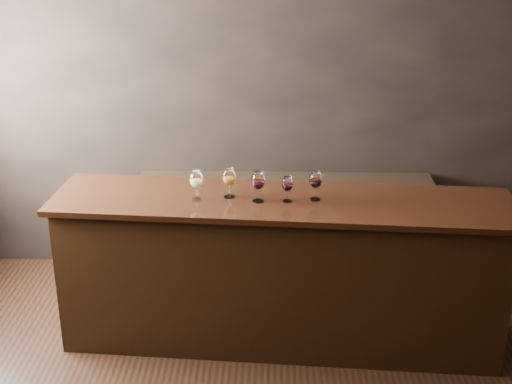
{
  "coord_description": "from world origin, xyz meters",
  "views": [
    {
      "loc": [
        0.2,
        -3.36,
        2.91
      ],
      "look_at": [
        0.08,
        1.06,
        1.14
      ],
      "focal_mm": 50.0,
      "sensor_mm": 36.0,
      "label": 1
    }
  ],
  "objects_px": {
    "glass_red_a": "(258,181)",
    "glass_red_c": "(316,180)",
    "back_bar_shelf": "(284,229)",
    "glass_amber": "(229,178)",
    "bar_counter": "(280,274)",
    "glass_white": "(196,180)",
    "glass_red_b": "(287,184)"
  },
  "relations": [
    {
      "from": "glass_white",
      "to": "glass_red_c",
      "type": "xyz_separation_m",
      "value": [
        0.79,
        0.02,
        -0.0
      ]
    },
    {
      "from": "back_bar_shelf",
      "to": "glass_amber",
      "type": "distance_m",
      "value": 1.29
    },
    {
      "from": "bar_counter",
      "to": "glass_amber",
      "type": "xyz_separation_m",
      "value": [
        -0.35,
        0.03,
        0.71
      ]
    },
    {
      "from": "glass_white",
      "to": "glass_red_c",
      "type": "height_order",
      "value": "glass_white"
    },
    {
      "from": "back_bar_shelf",
      "to": "glass_amber",
      "type": "bearing_deg",
      "value": -112.72
    },
    {
      "from": "glass_red_b",
      "to": "glass_red_c",
      "type": "xyz_separation_m",
      "value": [
        0.19,
        0.04,
        0.02
      ]
    },
    {
      "from": "back_bar_shelf",
      "to": "glass_white",
      "type": "distance_m",
      "value": 1.41
    },
    {
      "from": "back_bar_shelf",
      "to": "glass_red_a",
      "type": "bearing_deg",
      "value": -100.99
    },
    {
      "from": "glass_red_a",
      "to": "glass_red_b",
      "type": "distance_m",
      "value": 0.2
    },
    {
      "from": "glass_red_a",
      "to": "glass_red_c",
      "type": "xyz_separation_m",
      "value": [
        0.38,
        0.04,
        -0.01
      ]
    },
    {
      "from": "bar_counter",
      "to": "glass_amber",
      "type": "relative_size",
      "value": 14.6
    },
    {
      "from": "bar_counter",
      "to": "glass_white",
      "type": "bearing_deg",
      "value": -174.04
    },
    {
      "from": "glass_white",
      "to": "glass_red_b",
      "type": "distance_m",
      "value": 0.61
    },
    {
      "from": "back_bar_shelf",
      "to": "glass_amber",
      "type": "xyz_separation_m",
      "value": [
        -0.39,
        -0.93,
        0.8
      ]
    },
    {
      "from": "glass_white",
      "to": "glass_amber",
      "type": "relative_size",
      "value": 1.0
    },
    {
      "from": "glass_white",
      "to": "glass_red_a",
      "type": "xyz_separation_m",
      "value": [
        0.41,
        -0.02,
        0.01
      ]
    },
    {
      "from": "bar_counter",
      "to": "glass_red_b",
      "type": "distance_m",
      "value": 0.69
    },
    {
      "from": "bar_counter",
      "to": "glass_amber",
      "type": "height_order",
      "value": "glass_amber"
    },
    {
      "from": "glass_amber",
      "to": "glass_white",
      "type": "bearing_deg",
      "value": -166.3
    },
    {
      "from": "glass_red_c",
      "to": "glass_red_b",
      "type": "bearing_deg",
      "value": -168.84
    },
    {
      "from": "back_bar_shelf",
      "to": "glass_red_b",
      "type": "distance_m",
      "value": 1.27
    },
    {
      "from": "glass_red_a",
      "to": "glass_red_c",
      "type": "distance_m",
      "value": 0.38
    },
    {
      "from": "glass_red_b",
      "to": "bar_counter",
      "type": "bearing_deg",
      "value": 139.92
    },
    {
      "from": "bar_counter",
      "to": "glass_red_a",
      "type": "xyz_separation_m",
      "value": [
        -0.16,
        -0.04,
        0.71
      ]
    },
    {
      "from": "back_bar_shelf",
      "to": "glass_red_b",
      "type": "height_order",
      "value": "glass_red_b"
    },
    {
      "from": "glass_red_a",
      "to": "glass_red_c",
      "type": "height_order",
      "value": "glass_red_a"
    },
    {
      "from": "glass_red_a",
      "to": "glass_red_c",
      "type": "relative_size",
      "value": 1.05
    },
    {
      "from": "glass_white",
      "to": "glass_red_b",
      "type": "bearing_deg",
      "value": -1.19
    },
    {
      "from": "back_bar_shelf",
      "to": "glass_red_c",
      "type": "xyz_separation_m",
      "value": [
        0.19,
        -0.96,
        0.8
      ]
    },
    {
      "from": "bar_counter",
      "to": "glass_red_a",
      "type": "relative_size",
      "value": 14.08
    },
    {
      "from": "glass_amber",
      "to": "glass_red_b",
      "type": "height_order",
      "value": "glass_amber"
    },
    {
      "from": "glass_white",
      "to": "glass_red_a",
      "type": "height_order",
      "value": "glass_red_a"
    }
  ]
}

